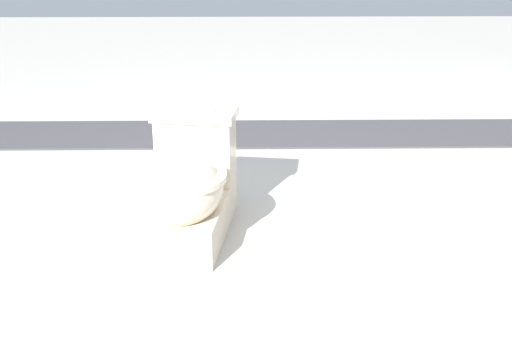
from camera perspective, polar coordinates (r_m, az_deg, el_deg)
name	(u,v)px	position (r m, az deg, el deg)	size (l,w,h in m)	color
ground_plane	(227,236)	(2.64, -2.75, -6.27)	(14.00, 14.00, 0.00)	#B7B2A8
gravel_strip	(310,134)	(3.94, 5.15, 3.52)	(0.56, 8.00, 0.01)	#423F44
toilet	(186,188)	(2.58, -6.70, -1.71)	(0.68, 0.46, 0.52)	beige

